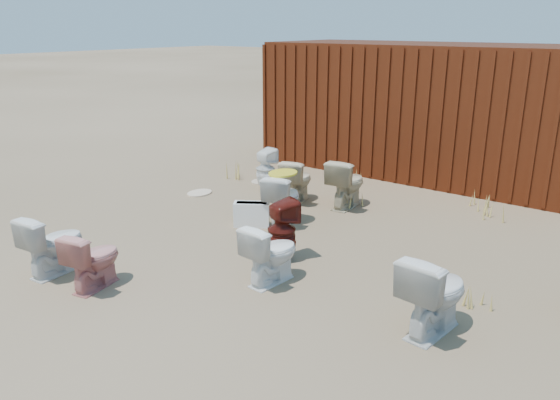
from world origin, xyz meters
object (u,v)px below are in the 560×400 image
Objects in this scene: toilet_front_c at (271,253)px; toilet_front_maroon at (282,230)px; shipping_container at (427,109)px; toilet_back_a at (266,169)px; toilet_back_beige_right at (347,183)px; toilet_back_beige_left at (297,180)px; toilet_front_pink at (93,259)px; toilet_front_e at (434,293)px; loose_tank at (252,214)px; toilet_back_yellowlid at (283,199)px; toilet_front_a at (53,243)px.

toilet_front_maroon reaches higher than toilet_front_c.
toilet_back_a is (-1.60, -2.92, -0.84)m from shipping_container.
toilet_back_beige_left is at bearing 12.98° from toilet_back_beige_right.
toilet_back_a is (-0.85, 4.00, 0.03)m from toilet_front_pink.
loose_tank is at bearing -13.25° from toilet_front_e.
toilet_front_e is at bearing 129.86° from toilet_back_beige_left.
toilet_back_a is (-2.02, 2.19, -0.02)m from toilet_front_maroon.
toilet_front_c is at bearing 135.56° from toilet_back_a.
toilet_back_yellowlid is (-0.77, 1.03, -0.01)m from toilet_front_maroon.
toilet_back_a is (-4.12, 2.64, -0.04)m from toilet_front_e.
toilet_back_beige_right reaches higher than loose_tank.
toilet_front_pink is 1.31× the size of loose_tank.
toilet_front_a is 0.67m from toilet_front_pink.
toilet_back_a reaches higher than loose_tank.
shipping_container is 8.33× the size of toilet_back_a.
toilet_front_pink is 0.93× the size of toilet_back_beige_left.
toilet_back_yellowlid is (1.25, -1.16, 0.01)m from toilet_back_a.
toilet_front_a is 2.63m from toilet_front_maroon.
toilet_front_e is 1.08× the size of toilet_back_yellowlid.
toilet_back_yellowlid is (-2.86, 1.49, -0.03)m from toilet_front_e.
toilet_front_a is at bearing -101.52° from shipping_container.
toilet_front_e reaches higher than toilet_back_yellowlid.
toilet_front_c reaches higher than toilet_front_pink.
toilet_front_e is at bearing 128.80° from toilet_back_beige_right.
toilet_back_a is at bearing -45.04° from toilet_front_c.
toilet_front_a is 2.67m from loose_tank.
toilet_back_yellowlid is (-0.34, -1.19, -0.02)m from toilet_back_beige_right.
toilet_back_beige_right is (-0.70, 2.77, 0.04)m from toilet_front_c.
toilet_front_maroon is at bearing 111.65° from toilet_back_yellowlid.
toilet_front_maroon is at bearing 138.37° from toilet_back_a.
toilet_front_maroon is 0.96× the size of toilet_front_e.
toilet_front_a is at bearing 37.10° from toilet_front_c.
toilet_back_beige_left is (0.82, -0.22, -0.01)m from toilet_back_a.
toilet_back_a reaches higher than toilet_back_beige_left.
toilet_back_yellowlid is at bearing -29.99° from toilet_front_maroon.
loose_tank is at bearing -97.99° from shipping_container.
toilet_back_beige_right reaches higher than toilet_back_a.
toilet_front_pink is at bearing 179.64° from toilet_front_a.
shipping_container is 7.57× the size of toilet_front_e.
toilet_back_yellowlid is 0.50m from loose_tank.
toilet_front_e reaches higher than toilet_back_beige_left.
toilet_front_c is 3.57m from toilet_back_a.
toilet_back_a reaches higher than toilet_front_pink.
toilet_front_pink is at bearing 66.98° from toilet_back_yellowlid.
toilet_front_maroon reaches higher than toilet_front_pink.
toilet_back_yellowlid reaches higher than toilet_front_c.
toilet_back_a is 0.85m from toilet_back_beige_left.
toilet_front_e is 1.13× the size of toilet_back_beige_left.
toilet_front_maroon is at bearing -134.38° from toilet_front_pink.
toilet_front_maroon is (1.84, 1.88, 0.02)m from toilet_front_a.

